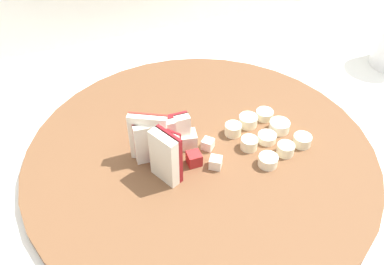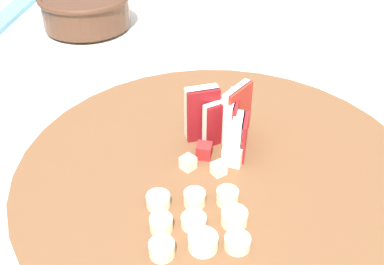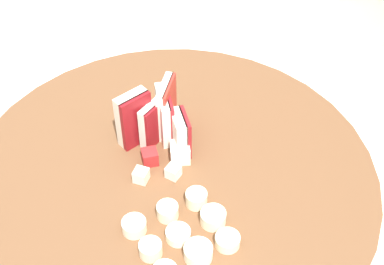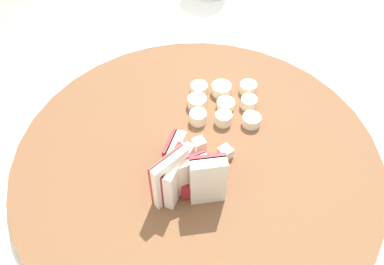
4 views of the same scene
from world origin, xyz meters
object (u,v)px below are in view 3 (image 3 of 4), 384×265
cutting_board (171,173)px  apple_dice_pile (164,151)px  banana_slice_rows (183,233)px  apple_wedge_fan (159,119)px

cutting_board → apple_dice_pile: size_ratio=5.10×
cutting_board → banana_slice_rows: banana_slice_rows is taller
apple_wedge_fan → apple_dice_pile: bearing=-5.3°
cutting_board → apple_dice_pile: bearing=-176.8°
banana_slice_rows → apple_dice_pile: bearing=173.7°
apple_wedge_fan → apple_dice_pile: 0.04m
cutting_board → apple_wedge_fan: apple_wedge_fan is taller
cutting_board → apple_wedge_fan: (-0.05, 0.00, 0.04)m
apple_wedge_fan → banana_slice_rows: 0.15m
cutting_board → apple_dice_pile: (-0.02, -0.00, 0.02)m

